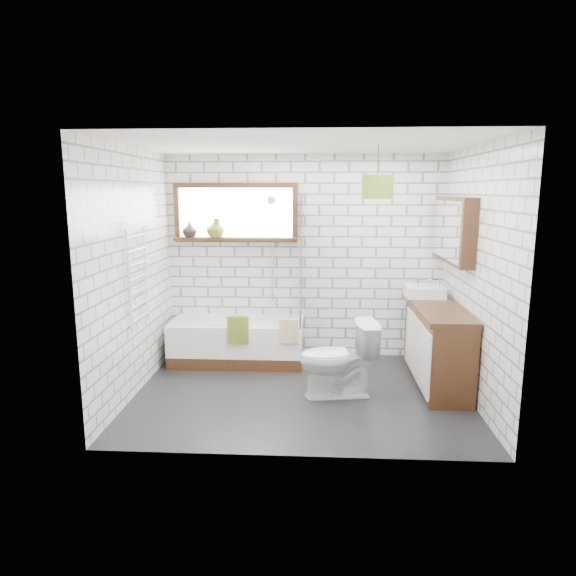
# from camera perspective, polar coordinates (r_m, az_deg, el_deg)

# --- Properties ---
(floor) EXTENTS (3.40, 2.60, 0.01)m
(floor) POSITION_cam_1_polar(r_m,az_deg,el_deg) (5.45, 1.44, -11.59)
(floor) COLOR black
(floor) RESTS_ON ground
(ceiling) EXTENTS (3.40, 2.60, 0.01)m
(ceiling) POSITION_cam_1_polar(r_m,az_deg,el_deg) (5.06, 1.58, 15.74)
(ceiling) COLOR white
(ceiling) RESTS_ON ground
(wall_back) EXTENTS (3.40, 0.01, 2.50)m
(wall_back) POSITION_cam_1_polar(r_m,az_deg,el_deg) (6.39, 1.86, 3.43)
(wall_back) COLOR white
(wall_back) RESTS_ON ground
(wall_front) EXTENTS (3.40, 0.01, 2.50)m
(wall_front) POSITION_cam_1_polar(r_m,az_deg,el_deg) (3.82, 0.90, -1.58)
(wall_front) COLOR white
(wall_front) RESTS_ON ground
(wall_left) EXTENTS (0.01, 2.60, 2.50)m
(wall_left) POSITION_cam_1_polar(r_m,az_deg,el_deg) (5.43, -16.80, 1.66)
(wall_left) COLOR white
(wall_left) RESTS_ON ground
(wall_right) EXTENTS (0.01, 2.60, 2.50)m
(wall_right) POSITION_cam_1_polar(r_m,az_deg,el_deg) (5.33, 20.15, 1.30)
(wall_right) COLOR white
(wall_right) RESTS_ON ground
(window) EXTENTS (1.52, 0.16, 0.68)m
(window) POSITION_cam_1_polar(r_m,az_deg,el_deg) (6.38, -5.85, 8.33)
(window) COLOR black
(window) RESTS_ON wall_back
(towel_radiator) EXTENTS (0.06, 0.52, 1.00)m
(towel_radiator) POSITION_cam_1_polar(r_m,az_deg,el_deg) (5.42, -16.33, 1.13)
(towel_radiator) COLOR white
(towel_radiator) RESTS_ON wall_left
(mirror_cabinet) EXTENTS (0.16, 1.20, 0.70)m
(mirror_cabinet) POSITION_cam_1_polar(r_m,az_deg,el_deg) (5.84, 17.91, 6.16)
(mirror_cabinet) COLOR black
(mirror_cabinet) RESTS_ON wall_right
(shower_riser) EXTENTS (0.02, 0.02, 1.30)m
(shower_riser) POSITION_cam_1_polar(r_m,az_deg,el_deg) (6.36, -1.76, 4.30)
(shower_riser) COLOR silver
(shower_riser) RESTS_ON wall_back
(bathtub) EXTENTS (1.59, 0.70, 0.51)m
(bathtub) POSITION_cam_1_polar(r_m,az_deg,el_deg) (6.32, -5.62, -5.90)
(bathtub) COLOR white
(bathtub) RESTS_ON floor
(shower_screen) EXTENTS (0.02, 0.72, 1.50)m
(shower_screen) POSITION_cam_1_polar(r_m,az_deg,el_deg) (6.04, 1.50, 3.14)
(shower_screen) COLOR white
(shower_screen) RESTS_ON bathtub
(towel_green) EXTENTS (0.24, 0.07, 0.33)m
(towel_green) POSITION_cam_1_polar(r_m,az_deg,el_deg) (5.92, -5.57, -4.69)
(towel_green) COLOR #5A6C20
(towel_green) RESTS_ON bathtub
(towel_beige) EXTENTS (0.21, 0.05, 0.28)m
(towel_beige) POSITION_cam_1_polar(r_m,az_deg,el_deg) (5.86, 0.08, -4.79)
(towel_beige) COLOR tan
(towel_beige) RESTS_ON bathtub
(vanity) EXTENTS (0.48, 1.49, 0.85)m
(vanity) POSITION_cam_1_polar(r_m,az_deg,el_deg) (5.80, 16.22, -6.08)
(vanity) COLOR black
(vanity) RESTS_ON floor
(basin) EXTENTS (0.43, 0.38, 0.13)m
(basin) POSITION_cam_1_polar(r_m,az_deg,el_deg) (6.15, 14.90, -0.37)
(basin) COLOR white
(basin) RESTS_ON vanity
(tap) EXTENTS (0.04, 0.04, 0.16)m
(tap) POSITION_cam_1_polar(r_m,az_deg,el_deg) (6.17, 16.38, 0.21)
(tap) COLOR silver
(tap) RESTS_ON vanity
(toilet) EXTENTS (0.55, 0.83, 0.79)m
(toilet) POSITION_cam_1_polar(r_m,az_deg,el_deg) (5.26, 5.54, -7.83)
(toilet) COLOR white
(toilet) RESTS_ON floor
(vase_olive) EXTENTS (0.24, 0.24, 0.23)m
(vase_olive) POSITION_cam_1_polar(r_m,az_deg,el_deg) (6.41, -8.07, 6.43)
(vase_olive) COLOR olive
(vase_olive) RESTS_ON window
(vase_dark) EXTENTS (0.22, 0.22, 0.18)m
(vase_dark) POSITION_cam_1_polar(r_m,az_deg,el_deg) (6.48, -10.87, 6.21)
(vase_dark) COLOR black
(vase_dark) RESTS_ON window
(bottle) EXTENTS (0.08, 0.08, 0.23)m
(bottle) POSITION_cam_1_polar(r_m,az_deg,el_deg) (6.40, -7.90, 6.45)
(bottle) COLOR olive
(bottle) RESTS_ON window
(pendant) EXTENTS (0.30, 0.30, 0.22)m
(pendant) POSITION_cam_1_polar(r_m,az_deg,el_deg) (5.01, 9.89, 11.00)
(pendant) COLOR #5A6C20
(pendant) RESTS_ON ceiling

